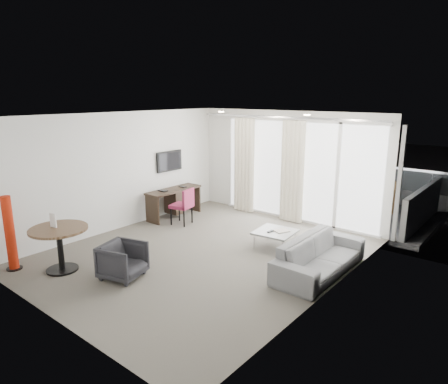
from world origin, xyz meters
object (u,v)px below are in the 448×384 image
Objects in this scene: desk at (174,203)px; coffee_table at (275,239)px; tub_armchair at (123,261)px; sofa at (320,256)px; red_lamp at (10,233)px; rattan_chair_b at (385,197)px; round_table at (60,249)px; desk_chair at (181,206)px; rattan_chair_a at (343,200)px.

desk reaches higher than coffee_table.
sofa reaches higher than tub_armchair.
red_lamp is 1.71× the size of rattan_chair_b.
red_lamp reaches higher than tub_armchair.
desk is at bearing 81.14° from sofa.
round_table reaches higher than rattan_chair_b.
sofa is at bearing -63.65° from tub_armchair.
desk_chair reaches higher than desk.
tub_armchair is at bearing 25.36° from round_table.
desk_chair reaches higher than tub_armchair.
desk_chair is 5.25m from rattan_chair_b.
round_table is at bearing -97.99° from rattan_chair_a.
desk is 1.96× the size of rattan_chair_b.
red_lamp is (-0.70, -0.50, 0.27)m from round_table.
sofa is at bearing 37.84° from red_lamp.
rattan_chair_a is at bearing 68.99° from round_table.
rattan_chair_a is at bearing 17.13° from sofa.
rattan_chair_a is (0.13, 3.00, 0.21)m from coffee_table.
desk_chair reaches higher than sofa.
round_table is at bearing -77.45° from desk.
round_table is 1.29× the size of rattan_chair_a.
coffee_table is (2.48, 0.14, -0.26)m from desk_chair.
sofa is at bearing -59.85° from rattan_chair_a.
rattan_chair_b is at bearing 63.49° from red_lamp.
desk_chair is (0.55, -0.29, 0.08)m from desk.
round_table reaches higher than desk.
desk reaches higher than tub_armchair.
round_table reaches higher than tub_armchair.
rattan_chair_a reaches higher than coffee_table.
red_lamp is 1.76× the size of rattan_chair_a.
rattan_chair_b is (3.34, 4.05, -0.05)m from desk_chair.
round_table is 7.82m from rattan_chair_b.
desk_chair is 0.89× the size of round_table.
rattan_chair_b is at bearing 64.43° from rattan_chair_a.
rattan_chair_b is at bearing 44.04° from desk.
red_lamp reaches higher than round_table.
desk_chair is 0.66× the size of red_lamp.
desk is 0.73× the size of sofa.
sofa is 2.68× the size of rattan_chair_b.
desk_chair is 2.49m from coffee_table.
red_lamp is 2.05m from tub_armchair.
red_lamp is at bearing -101.62° from rattan_chair_a.
round_table reaches higher than coffee_table.
sofa is (3.49, 2.75, -0.09)m from round_table.
rattan_chair_b reaches higher than tub_armchair.
coffee_table is at bearing -9.60° from desk_chair.
rattan_chair_a is (3.16, 2.85, 0.02)m from desk.
coffee_table is (2.27, 3.26, -0.22)m from round_table.
rattan_chair_b is (3.13, 7.17, -0.00)m from round_table.
coffee_table is 0.99× the size of rattan_chair_a.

